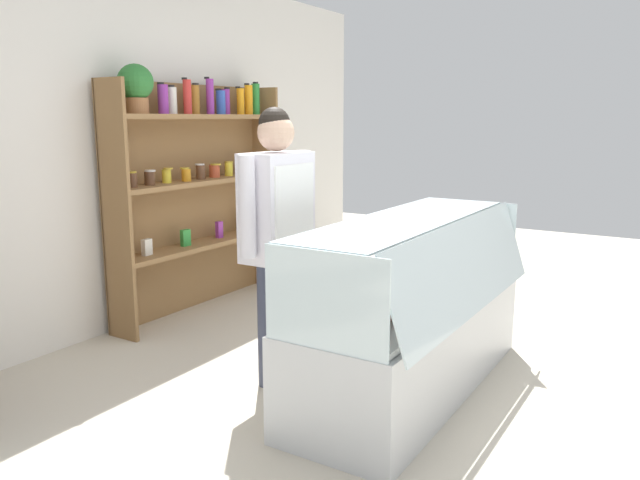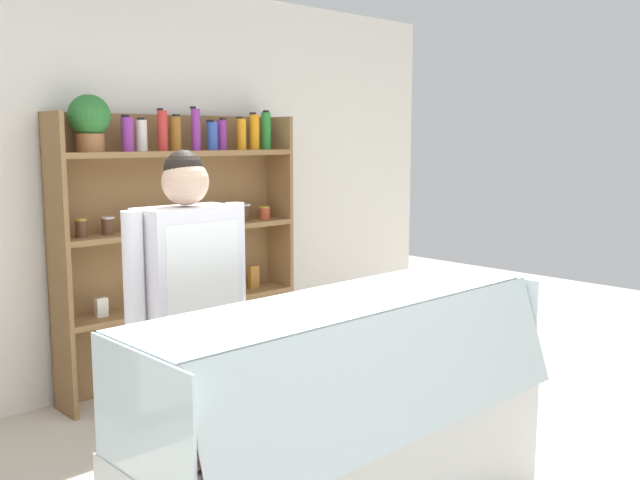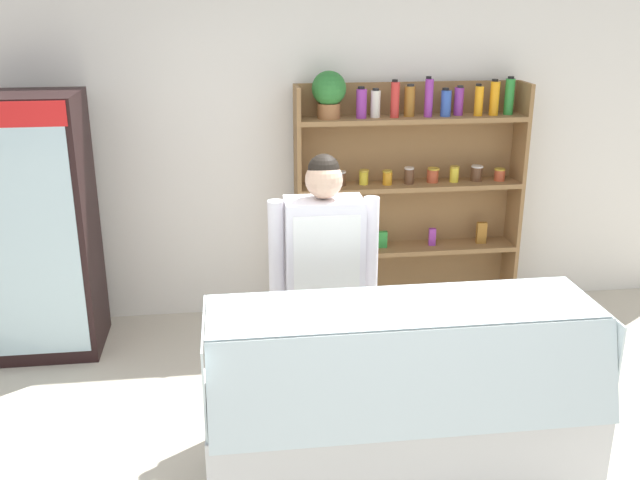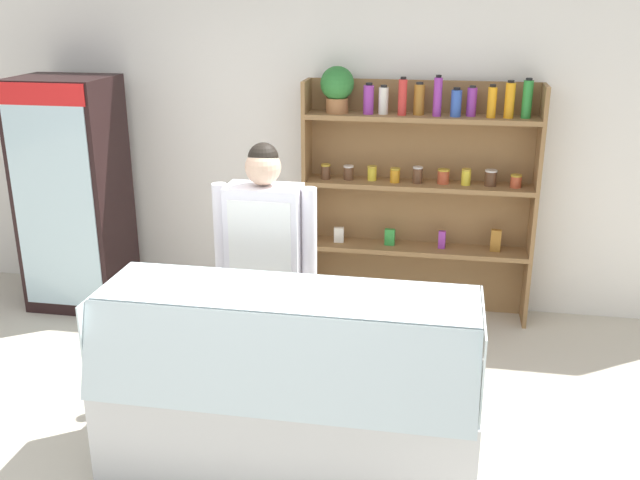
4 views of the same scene
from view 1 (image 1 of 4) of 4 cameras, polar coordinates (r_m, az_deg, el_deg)
ground_plane at (r=3.64m, az=7.03°, el=-14.37°), size 12.00×12.00×0.00m
back_wall at (r=4.76m, az=-19.35°, el=7.97°), size 6.80×0.10×2.70m
shelving_unit at (r=5.10m, az=-11.64°, el=5.68°), size 1.75×0.29×1.93m
deli_display_case at (r=3.68m, az=8.36°, el=-8.80°), size 1.95×0.73×1.01m
shop_clerk at (r=3.62m, az=-3.88°, el=1.51°), size 0.63×0.25×1.62m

